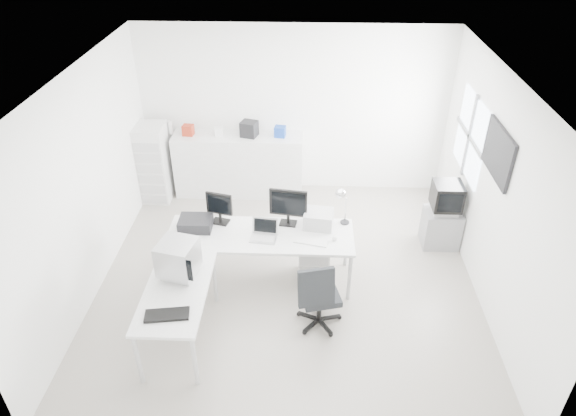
{
  "coord_description": "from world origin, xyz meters",
  "views": [
    {
      "loc": [
        0.22,
        -5.39,
        4.61
      ],
      "look_at": [
        0.0,
        0.2,
        1.0
      ],
      "focal_mm": 32.0,
      "sensor_mm": 36.0,
      "label": 1
    }
  ],
  "objects_px": {
    "inkjet_printer": "(196,223)",
    "sideboard": "(239,165)",
    "crt_monitor": "(178,258)",
    "side_desk": "(180,315)",
    "laptop": "(263,231)",
    "lcd_monitor_large": "(288,207)",
    "crt_tv": "(447,198)",
    "main_desk": "(261,257)",
    "laser_printer": "(319,219)",
    "tv_cabinet": "(441,228)",
    "office_chair": "(320,292)",
    "lcd_monitor_small": "(220,208)",
    "drawer_pedestal": "(314,260)",
    "filing_cabinet": "(154,163)"
  },
  "relations": [
    {
      "from": "main_desk",
      "to": "crt_tv",
      "type": "bearing_deg",
      "value": 19.44
    },
    {
      "from": "laptop",
      "to": "lcd_monitor_small",
      "type": "bearing_deg",
      "value": 157.16
    },
    {
      "from": "inkjet_printer",
      "to": "office_chair",
      "type": "relative_size",
      "value": 0.43
    },
    {
      "from": "lcd_monitor_small",
      "to": "tv_cabinet",
      "type": "distance_m",
      "value": 3.26
    },
    {
      "from": "office_chair",
      "to": "lcd_monitor_small",
      "type": "bearing_deg",
      "value": 127.68
    },
    {
      "from": "main_desk",
      "to": "laser_printer",
      "type": "xyz_separation_m",
      "value": [
        0.75,
        0.22,
        0.48
      ]
    },
    {
      "from": "side_desk",
      "to": "office_chair",
      "type": "xyz_separation_m",
      "value": [
        1.62,
        0.31,
        0.12
      ]
    },
    {
      "from": "inkjet_printer",
      "to": "sideboard",
      "type": "distance_m",
      "value": 2.22
    },
    {
      "from": "main_desk",
      "to": "office_chair",
      "type": "height_order",
      "value": "office_chair"
    },
    {
      "from": "laptop",
      "to": "lcd_monitor_large",
      "type": "bearing_deg",
      "value": 56.81
    },
    {
      "from": "laptop",
      "to": "laser_printer",
      "type": "bearing_deg",
      "value": 31.98
    },
    {
      "from": "drawer_pedestal",
      "to": "sideboard",
      "type": "relative_size",
      "value": 0.28
    },
    {
      "from": "side_desk",
      "to": "filing_cabinet",
      "type": "distance_m",
      "value": 3.35
    },
    {
      "from": "crt_tv",
      "to": "tv_cabinet",
      "type": "bearing_deg",
      "value": 90.0
    },
    {
      "from": "main_desk",
      "to": "crt_monitor",
      "type": "height_order",
      "value": "crt_monitor"
    },
    {
      "from": "inkjet_printer",
      "to": "laptop",
      "type": "height_order",
      "value": "laptop"
    },
    {
      "from": "tv_cabinet",
      "to": "sideboard",
      "type": "height_order",
      "value": "sideboard"
    },
    {
      "from": "drawer_pedestal",
      "to": "laser_printer",
      "type": "xyz_separation_m",
      "value": [
        0.05,
        0.17,
        0.56
      ]
    },
    {
      "from": "crt_monitor",
      "to": "tv_cabinet",
      "type": "bearing_deg",
      "value": 40.55
    },
    {
      "from": "main_desk",
      "to": "inkjet_printer",
      "type": "bearing_deg",
      "value": 173.29
    },
    {
      "from": "office_chair",
      "to": "tv_cabinet",
      "type": "distance_m",
      "value": 2.48
    },
    {
      "from": "drawer_pedestal",
      "to": "tv_cabinet",
      "type": "bearing_deg",
      "value": 24.63
    },
    {
      "from": "office_chair",
      "to": "filing_cabinet",
      "type": "relative_size",
      "value": 0.76
    },
    {
      "from": "filing_cabinet",
      "to": "drawer_pedestal",
      "type": "bearing_deg",
      "value": -37.38
    },
    {
      "from": "crt_monitor",
      "to": "side_desk",
      "type": "bearing_deg",
      "value": -76.65
    },
    {
      "from": "sideboard",
      "to": "laptop",
      "type": "bearing_deg",
      "value": -75.61
    },
    {
      "from": "lcd_monitor_large",
      "to": "side_desk",
      "type": "bearing_deg",
      "value": -123.23
    },
    {
      "from": "inkjet_printer",
      "to": "crt_tv",
      "type": "distance_m",
      "value": 3.51
    },
    {
      "from": "side_desk",
      "to": "laser_printer",
      "type": "height_order",
      "value": "laser_printer"
    },
    {
      "from": "crt_tv",
      "to": "inkjet_printer",
      "type": "bearing_deg",
      "value": -166.73
    },
    {
      "from": "lcd_monitor_large",
      "to": "sideboard",
      "type": "height_order",
      "value": "lcd_monitor_large"
    },
    {
      "from": "lcd_monitor_large",
      "to": "office_chair",
      "type": "relative_size",
      "value": 0.52
    },
    {
      "from": "laser_printer",
      "to": "office_chair",
      "type": "distance_m",
      "value": 1.07
    },
    {
      "from": "drawer_pedestal",
      "to": "crt_monitor",
      "type": "height_order",
      "value": "crt_monitor"
    },
    {
      "from": "main_desk",
      "to": "side_desk",
      "type": "relative_size",
      "value": 1.71
    },
    {
      "from": "laser_printer",
      "to": "tv_cabinet",
      "type": "height_order",
      "value": "laser_printer"
    },
    {
      "from": "lcd_monitor_small",
      "to": "office_chair",
      "type": "distance_m",
      "value": 1.74
    },
    {
      "from": "side_desk",
      "to": "tv_cabinet",
      "type": "relative_size",
      "value": 2.46
    },
    {
      "from": "drawer_pedestal",
      "to": "office_chair",
      "type": "relative_size",
      "value": 0.61
    },
    {
      "from": "main_desk",
      "to": "office_chair",
      "type": "xyz_separation_m",
      "value": [
        0.77,
        -0.79,
        0.12
      ]
    },
    {
      "from": "lcd_monitor_small",
      "to": "lcd_monitor_large",
      "type": "height_order",
      "value": "lcd_monitor_large"
    },
    {
      "from": "side_desk",
      "to": "crt_monitor",
      "type": "xyz_separation_m",
      "value": [
        0.0,
        0.25,
        0.62
      ]
    },
    {
      "from": "side_desk",
      "to": "drawer_pedestal",
      "type": "height_order",
      "value": "side_desk"
    },
    {
      "from": "laser_printer",
      "to": "crt_monitor",
      "type": "xyz_separation_m",
      "value": [
        -1.6,
        -1.07,
        0.14
      ]
    },
    {
      "from": "crt_monitor",
      "to": "tv_cabinet",
      "type": "height_order",
      "value": "crt_monitor"
    },
    {
      "from": "inkjet_printer",
      "to": "lcd_monitor_small",
      "type": "xyz_separation_m",
      "value": [
        0.3,
        0.15,
        0.15
      ]
    },
    {
      "from": "main_desk",
      "to": "laptop",
      "type": "distance_m",
      "value": 0.5
    },
    {
      "from": "inkjet_printer",
      "to": "sideboard",
      "type": "xyz_separation_m",
      "value": [
        0.29,
        2.19,
        -0.29
      ]
    },
    {
      "from": "lcd_monitor_large",
      "to": "crt_tv",
      "type": "relative_size",
      "value": 1.03
    },
    {
      "from": "office_chair",
      "to": "lcd_monitor_large",
      "type": "bearing_deg",
      "value": 97.77
    }
  ]
}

